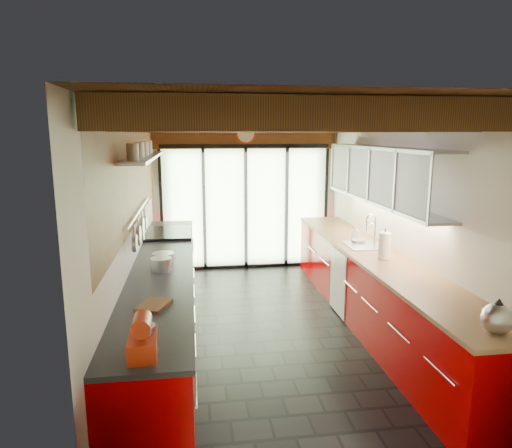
# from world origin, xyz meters

# --- Properties ---
(ground) EXTENTS (5.50, 5.50, 0.00)m
(ground) POSITION_xyz_m (0.00, 0.00, 0.00)
(ground) COLOR black
(ground) RESTS_ON ground
(room_shell) EXTENTS (5.50, 5.50, 5.50)m
(room_shell) POSITION_xyz_m (0.00, 0.00, 1.65)
(room_shell) COLOR silver
(room_shell) RESTS_ON ground
(ceiling_beams) EXTENTS (3.14, 5.06, 4.90)m
(ceiling_beams) POSITION_xyz_m (-0.00, 0.38, 2.46)
(ceiling_beams) COLOR #593316
(ceiling_beams) RESTS_ON ground
(glass_door) EXTENTS (2.95, 0.10, 2.90)m
(glass_door) POSITION_xyz_m (0.00, 2.69, 1.66)
(glass_door) COLOR #C6EAAD
(glass_door) RESTS_ON ground
(left_counter) EXTENTS (0.68, 5.00, 0.92)m
(left_counter) POSITION_xyz_m (-1.28, 0.00, 0.46)
(left_counter) COLOR #B80000
(left_counter) RESTS_ON ground
(range_stove) EXTENTS (0.66, 0.90, 0.97)m
(range_stove) POSITION_xyz_m (-1.28, 1.45, 0.47)
(range_stove) COLOR silver
(range_stove) RESTS_ON ground
(right_counter) EXTENTS (0.68, 5.00, 0.92)m
(right_counter) POSITION_xyz_m (1.27, 0.00, 0.46)
(right_counter) COLOR #B80000
(right_counter) RESTS_ON ground
(sink_assembly) EXTENTS (0.45, 0.52, 0.43)m
(sink_assembly) POSITION_xyz_m (1.29, 0.40, 0.96)
(sink_assembly) COLOR silver
(sink_assembly) RESTS_ON right_counter
(upper_cabinets_right) EXTENTS (0.34, 3.00, 3.00)m
(upper_cabinets_right) POSITION_xyz_m (1.43, 0.30, 1.85)
(upper_cabinets_right) COLOR silver
(upper_cabinets_right) RESTS_ON ground
(left_wall_fixtures) EXTENTS (0.28, 2.60, 0.96)m
(left_wall_fixtures) POSITION_xyz_m (-1.47, 0.14, 1.88)
(left_wall_fixtures) COLOR silver
(left_wall_fixtures) RESTS_ON ground
(stand_mixer) EXTENTS (0.19, 0.32, 0.29)m
(stand_mixer) POSITION_xyz_m (-1.27, -2.24, 1.03)
(stand_mixer) COLOR red
(stand_mixer) RESTS_ON left_counter
(pot_large) EXTENTS (0.28, 0.28, 0.14)m
(pot_large) POSITION_xyz_m (-1.27, -0.35, 0.99)
(pot_large) COLOR silver
(pot_large) RESTS_ON left_counter
(pot_small) EXTENTS (0.32, 0.32, 0.10)m
(pot_small) POSITION_xyz_m (-1.27, 0.03, 0.97)
(pot_small) COLOR silver
(pot_small) RESTS_ON left_counter
(cutting_board) EXTENTS (0.32, 0.37, 0.03)m
(cutting_board) POSITION_xyz_m (-1.27, -1.38, 0.93)
(cutting_board) COLOR brown
(cutting_board) RESTS_ON left_counter
(kettle) EXTENTS (0.30, 0.32, 0.27)m
(kettle) POSITION_xyz_m (1.27, -2.25, 1.04)
(kettle) COLOR silver
(kettle) RESTS_ON right_counter
(paper_towel) EXTENTS (0.17, 0.17, 0.37)m
(paper_towel) POSITION_xyz_m (1.27, -0.24, 1.08)
(paper_towel) COLOR white
(paper_towel) RESTS_ON right_counter
(soap_bottle) EXTENTS (0.13, 0.13, 0.22)m
(soap_bottle) POSITION_xyz_m (1.27, 0.71, 1.03)
(soap_bottle) COLOR silver
(soap_bottle) RESTS_ON right_counter
(bowl) EXTENTS (0.22, 0.22, 0.05)m
(bowl) POSITION_xyz_m (1.27, 0.57, 0.94)
(bowl) COLOR silver
(bowl) RESTS_ON right_counter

